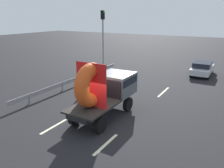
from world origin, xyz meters
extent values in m
plane|color=black|center=(0.00, 0.00, 0.00)|extent=(120.00, 120.00, 0.00)
cylinder|color=black|center=(-1.01, 2.34, 0.45)|extent=(0.28, 0.90, 0.90)
cylinder|color=black|center=(0.69, 2.34, 0.45)|extent=(0.28, 0.90, 0.90)
cylinder|color=black|center=(-1.01, -0.86, 0.45)|extent=(0.28, 0.90, 0.90)
cylinder|color=black|center=(0.69, -0.86, 0.45)|extent=(0.28, 0.90, 0.90)
cube|color=black|center=(-0.16, 0.79, 0.89)|extent=(1.30, 5.16, 0.25)
cube|color=#4C5156|center=(-0.16, 2.34, 1.69)|extent=(2.00, 2.06, 1.35)
cube|color=black|center=(-0.16, 2.29, 1.99)|extent=(2.02, 1.95, 0.44)
cube|color=black|center=(-0.16, -0.24, 1.07)|extent=(2.00, 3.11, 0.10)
cube|color=black|center=(-0.16, 1.26, 1.67)|extent=(1.80, 0.08, 1.10)
torus|color=#D84C19|center=(-0.16, -0.39, 2.33)|extent=(0.78, 2.42, 2.42)
cube|color=red|center=(-0.16, -0.39, 2.33)|extent=(1.90, 0.03, 2.42)
cylinder|color=black|center=(2.47, 15.57, 0.32)|extent=(0.22, 0.64, 0.64)
cylinder|color=black|center=(4.03, 15.57, 0.32)|extent=(0.22, 0.64, 0.64)
cylinder|color=black|center=(2.47, 12.87, 0.32)|extent=(0.22, 0.64, 0.64)
cylinder|color=black|center=(4.03, 12.87, 0.32)|extent=(0.22, 0.64, 0.64)
cube|color=silver|center=(3.25, 14.22, 0.60)|extent=(1.81, 4.22, 0.55)
cube|color=black|center=(3.25, 14.12, 1.13)|extent=(1.63, 2.36, 0.50)
cylinder|color=gray|center=(-6.60, 10.81, 2.74)|extent=(0.16, 0.16, 5.48)
cube|color=black|center=(-6.60, 10.81, 5.93)|extent=(0.30, 0.36, 0.90)
sphere|color=#19D833|center=(-6.43, 10.81, 6.21)|extent=(0.20, 0.20, 0.20)
cube|color=gray|center=(-5.74, 4.90, 0.55)|extent=(0.06, 13.32, 0.32)
cylinder|color=slate|center=(-5.74, -0.09, 0.28)|extent=(0.10, 0.10, 0.55)
cylinder|color=slate|center=(-5.74, 3.24, 0.28)|extent=(0.10, 0.10, 0.55)
cylinder|color=slate|center=(-5.74, 6.57, 0.28)|extent=(0.10, 0.10, 0.55)
cylinder|color=slate|center=(-5.74, 9.90, 0.28)|extent=(0.10, 0.10, 0.55)
cube|color=beige|center=(-1.87, -1.25, 0.00)|extent=(0.16, 2.78, 0.01)
cube|color=beige|center=(-1.87, 7.07, 0.00)|extent=(0.16, 2.45, 0.01)
cube|color=beige|center=(1.54, -1.70, 0.00)|extent=(0.16, 2.09, 0.01)
cube|color=beige|center=(1.54, 7.04, 0.00)|extent=(0.16, 2.68, 0.01)
camera|label=1|loc=(6.44, -9.45, 5.85)|focal=35.39mm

